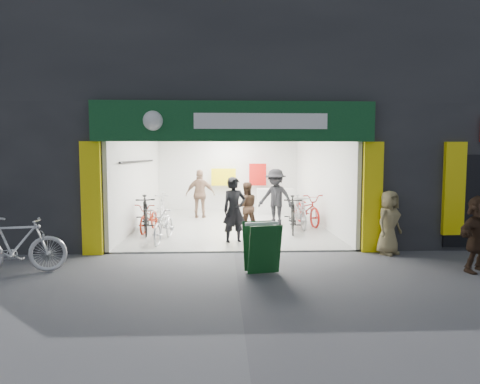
{
  "coord_description": "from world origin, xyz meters",
  "views": [
    {
      "loc": [
        -0.29,
        -9.88,
        2.28
      ],
      "look_at": [
        0.21,
        1.5,
        1.31
      ],
      "focal_mm": 32.0,
      "sensor_mm": 36.0,
      "label": 1
    }
  ],
  "objects": [
    {
      "name": "bike_right_back",
      "position": [
        2.14,
        3.23,
        0.53
      ],
      "size": [
        0.58,
        1.79,
        1.06
      ],
      "primitive_type": "imported",
      "rotation": [
        0.0,
        0.0,
        0.04
      ],
      "color": "#A4A4A9",
      "rests_on": "ground"
    },
    {
      "name": "bike_left_front",
      "position": [
        -1.8,
        1.34,
        0.46
      ],
      "size": [
        0.84,
        1.83,
        0.93
      ],
      "primitive_type": "imported",
      "rotation": [
        0.0,
        0.0,
        -0.13
      ],
      "color": "silver",
      "rests_on": "ground"
    },
    {
      "name": "customer_b",
      "position": [
        0.45,
        2.82,
        0.74
      ],
      "size": [
        0.81,
        0.68,
        1.49
      ],
      "primitive_type": "imported",
      "rotation": [
        0.0,
        0.0,
        3.32
      ],
      "color": "#39261A",
      "rests_on": "ground"
    },
    {
      "name": "customer_a",
      "position": [
        0.04,
        1.09,
        0.87
      ],
      "size": [
        0.74,
        0.61,
        1.73
      ],
      "primitive_type": "imported",
      "rotation": [
        0.0,
        0.0,
        0.37
      ],
      "color": "black",
      "rests_on": "ground"
    },
    {
      "name": "bike_left_back",
      "position": [
        -2.33,
        4.96,
        0.5
      ],
      "size": [
        0.57,
        1.69,
        1.0
      ],
      "primitive_type": "imported",
      "rotation": [
        0.0,
        0.0,
        0.06
      ],
      "color": "#B3B4B8",
      "rests_on": "ground"
    },
    {
      "name": "bike_right_mid",
      "position": [
        2.5,
        3.84,
        0.53
      ],
      "size": [
        1.08,
        2.1,
        1.05
      ],
      "primitive_type": "imported",
      "rotation": [
        0.0,
        0.0,
        0.2
      ],
      "color": "#99130D",
      "rests_on": "ground"
    },
    {
      "name": "bike_left_midfront",
      "position": [
        -2.5,
        2.5,
        0.56
      ],
      "size": [
        0.9,
        1.95,
        1.13
      ],
      "primitive_type": "imported",
      "rotation": [
        0.0,
        0.0,
        0.2
      ],
      "color": "black",
      "rests_on": "ground"
    },
    {
      "name": "pedestrian_near",
      "position": [
        3.57,
        -0.3,
        0.74
      ],
      "size": [
        0.86,
        0.8,
        1.48
      ],
      "primitive_type": "imported",
      "rotation": [
        0.0,
        0.0,
        0.6
      ],
      "color": "olive",
      "rests_on": "ground"
    },
    {
      "name": "pedestrian_far",
      "position": [
        4.73,
        -1.85,
        0.75
      ],
      "size": [
        1.45,
        1.01,
        1.51
      ],
      "primitive_type": "imported",
      "rotation": [
        0.0,
        0.0,
        0.45
      ],
      "color": "#362418",
      "rests_on": "ground"
    },
    {
      "name": "ground",
      "position": [
        0.0,
        0.0,
        0.0
      ],
      "size": [
        60.0,
        60.0,
        0.0
      ],
      "primitive_type": "plane",
      "color": "#56565B",
      "rests_on": "ground"
    },
    {
      "name": "sandwich_board",
      "position": [
        0.48,
        -1.78,
        0.53
      ],
      "size": [
        0.75,
        0.76,
        0.97
      ],
      "rotation": [
        0.0,
        0.0,
        0.21
      ],
      "color": "#0F3F18",
      "rests_on": "ground"
    },
    {
      "name": "customer_c",
      "position": [
        1.46,
        3.76,
        0.93
      ],
      "size": [
        1.38,
        1.21,
        1.85
      ],
      "primitive_type": "imported",
      "rotation": [
        0.0,
        0.0,
        -0.55
      ],
      "color": "black",
      "rests_on": "ground"
    },
    {
      "name": "bike_right_front",
      "position": [
        1.8,
        2.49,
        0.55
      ],
      "size": [
        0.78,
        1.88,
        1.1
      ],
      "primitive_type": "imported",
      "rotation": [
        0.0,
        0.0,
        -0.15
      ],
      "color": "black",
      "rests_on": "ground"
    },
    {
      "name": "bike_left_midback",
      "position": [
        -2.44,
        2.83,
        0.44
      ],
      "size": [
        0.77,
        1.73,
        0.88
      ],
      "primitive_type": "imported",
      "rotation": [
        0.0,
        0.0,
        -0.12
      ],
      "color": "#9B220E",
      "rests_on": "ground"
    },
    {
      "name": "building",
      "position": [
        0.91,
        4.99,
        4.31
      ],
      "size": [
        17.0,
        10.27,
        8.0
      ],
      "color": "#232326",
      "rests_on": "ground"
    },
    {
      "name": "parked_bike",
      "position": [
        -4.25,
        -1.6,
        0.56
      ],
      "size": [
        1.93,
        0.9,
        1.12
      ],
      "primitive_type": "imported",
      "rotation": [
        0.0,
        0.0,
        1.78
      ],
      "color": "silver",
      "rests_on": "ground"
    },
    {
      "name": "customer_d",
      "position": [
        -1.05,
        5.42,
        0.89
      ],
      "size": [
        1.06,
        0.47,
        1.78
      ],
      "primitive_type": "imported",
      "rotation": [
        0.0,
        0.0,
        3.1
      ],
      "color": "#8E6B52",
      "rests_on": "ground"
    }
  ]
}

